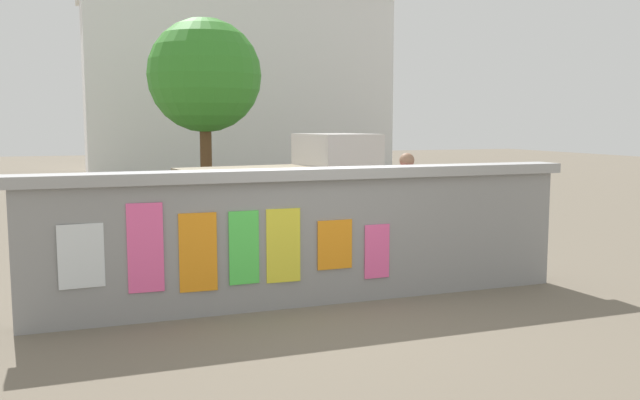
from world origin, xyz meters
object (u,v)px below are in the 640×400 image
(auto_rickshaw_truck, at_px, (290,186))
(person_walking, at_px, (406,196))
(motorcycle, at_px, (182,250))
(tree_roadside, at_px, (204,76))

(auto_rickshaw_truck, height_order, person_walking, auto_rickshaw_truck)
(motorcycle, height_order, person_walking, person_walking)
(auto_rickshaw_truck, bearing_deg, person_walking, -73.57)
(motorcycle, bearing_deg, person_walking, 6.80)
(person_walking, height_order, tree_roadside, tree_roadside)
(motorcycle, bearing_deg, tree_roadside, 77.79)
(tree_roadside, bearing_deg, person_walking, -82.49)
(auto_rickshaw_truck, relative_size, motorcycle, 1.98)
(person_walking, relative_size, tree_roadside, 0.33)
(motorcycle, relative_size, tree_roadside, 0.39)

